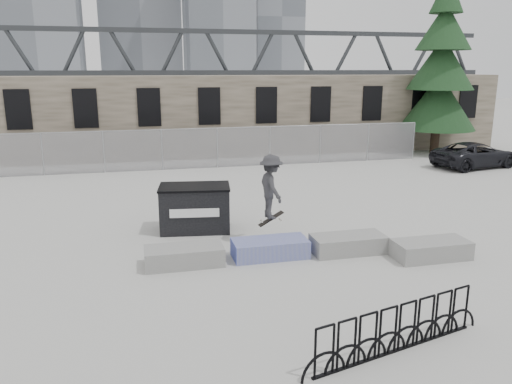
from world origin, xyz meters
TOP-DOWN VIEW (x-y plane):
  - ground at (0.00, 0.00)m, footprint 120.00×120.00m
  - stone_wall at (0.00, 16.24)m, footprint 36.00×2.58m
  - chainlink_fence at (-0.00, 12.50)m, footprint 22.06×0.06m
  - planter_far_left at (-2.90, -0.09)m, footprint 2.00×0.90m
  - planter_center_left at (-0.61, -0.06)m, footprint 2.00×0.90m
  - planter_center_right at (1.57, -0.22)m, footprint 2.00×0.90m
  - planter_offset at (3.53, -1.14)m, footprint 2.00×0.90m
  - dumpster at (-2.28, 2.69)m, footprint 2.31×1.60m
  - bike_rack at (0.39, -5.03)m, footprint 3.93×1.05m
  - spruce_tree at (13.34, 14.06)m, footprint 4.37×4.37m
  - truss_bridge at (10.00, 55.00)m, footprint 70.00×3.00m
  - suv at (12.77, 9.55)m, footprint 4.87×2.89m
  - skateboarder at (-0.32, 0.94)m, footprint 0.79×1.23m

SIDE VIEW (x-z plane):
  - ground at x=0.00m, z-range 0.00..0.00m
  - planter_far_left at x=-2.90m, z-range 0.02..0.50m
  - planter_center_left at x=-0.61m, z-range 0.02..0.50m
  - planter_center_right at x=1.57m, z-range 0.02..0.50m
  - planter_offset at x=3.53m, z-range 0.02..0.50m
  - bike_rack at x=0.39m, z-range -0.01..0.89m
  - suv at x=12.77m, z-range 0.00..1.27m
  - dumpster at x=-2.28m, z-range 0.01..1.42m
  - chainlink_fence at x=0.00m, z-range 0.03..2.05m
  - skateboarder at x=-0.32m, z-range 0.66..2.70m
  - stone_wall at x=0.00m, z-range 0.01..4.51m
  - truss_bridge at x=10.00m, z-range -0.77..9.03m
  - spruce_tree at x=13.34m, z-range -0.89..10.61m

